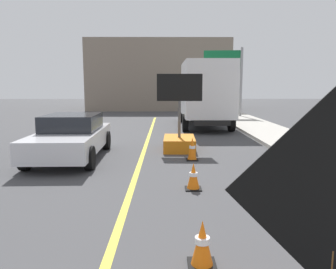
{
  "coord_description": "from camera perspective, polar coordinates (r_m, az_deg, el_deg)",
  "views": [
    {
      "loc": [
        0.76,
        0.05,
        2.27
      ],
      "look_at": [
        0.81,
        5.48,
        1.47
      ],
      "focal_mm": 35.22,
      "sensor_mm": 36.0,
      "label": 1
    }
  ],
  "objects": [
    {
      "name": "box_truck",
      "position": [
        18.46,
        6.34,
        7.12
      ],
      "size": [
        2.63,
        6.91,
        3.53
      ],
      "color": "black",
      "rests_on": "ground"
    },
    {
      "name": "pickup_car",
      "position": [
        10.86,
        -16.36,
        -0.31
      ],
      "size": [
        2.05,
        4.56,
        1.38
      ],
      "color": "silver",
      "rests_on": "ground"
    },
    {
      "name": "arrow_board_trailer",
      "position": [
        11.85,
        1.97,
        -0.33
      ],
      "size": [
        1.6,
        1.83,
        2.7
      ],
      "color": "orange",
      "rests_on": "ground"
    },
    {
      "name": "traffic_cone_near_sign",
      "position": [
        4.39,
        5.95,
        -18.31
      ],
      "size": [
        0.36,
        0.36,
        0.61
      ],
      "color": "black",
      "rests_on": "ground"
    },
    {
      "name": "lane_center_stripe",
      "position": [
        6.41,
        -7.42,
        -12.38
      ],
      "size": [
        0.14,
        36.0,
        0.01
      ],
      "primitive_type": "cube",
      "color": "yellow",
      "rests_on": "ground"
    },
    {
      "name": "traffic_cone_mid_lane",
      "position": [
        7.35,
        4.41,
        -7.25
      ],
      "size": [
        0.36,
        0.36,
        0.6
      ],
      "color": "black",
      "rests_on": "ground"
    },
    {
      "name": "far_building_block",
      "position": [
        34.33,
        -1.55,
        10.04
      ],
      "size": [
        13.33,
        8.81,
        6.57
      ],
      "primitive_type": "cube",
      "color": "gray",
      "rests_on": "ground"
    },
    {
      "name": "highway_guide_sign",
      "position": [
        24.43,
        10.75,
        10.91
      ],
      "size": [
        2.78,
        0.34,
        5.0
      ],
      "color": "gray",
      "rests_on": "ground"
    },
    {
      "name": "roadwork_sign",
      "position": [
        2.74,
        27.09,
        -9.45
      ],
      "size": [
        1.63,
        0.08,
        2.33
      ],
      "color": "#593819",
      "rests_on": "ground"
    },
    {
      "name": "traffic_cone_far_lane",
      "position": [
        10.19,
        4.22,
        -2.5
      ],
      "size": [
        0.36,
        0.36,
        0.72
      ],
      "color": "black",
      "rests_on": "ground"
    }
  ]
}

